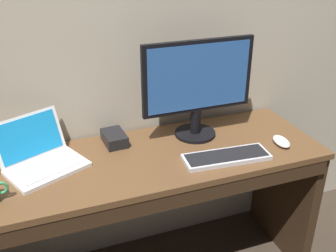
{
  "coord_description": "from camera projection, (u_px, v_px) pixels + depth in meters",
  "views": [
    {
      "loc": [
        -0.43,
        -1.52,
        1.71
      ],
      "look_at": [
        0.13,
        0.0,
        0.9
      ],
      "focal_mm": 42.34,
      "sensor_mm": 36.0,
      "label": 1
    }
  ],
  "objects": [
    {
      "name": "laptop_white",
      "position": [
        42.0,
        159.0,
        1.74
      ],
      "size": [
        0.41,
        0.39,
        0.21
      ],
      "color": "white",
      "rests_on": "desk"
    },
    {
      "name": "desk",
      "position": [
        144.0,
        199.0,
        1.93
      ],
      "size": [
        1.73,
        0.57,
        0.76
      ],
      "color": "brown",
      "rests_on": "ground"
    },
    {
      "name": "external_drive_box",
      "position": [
        114.0,
        138.0,
        1.94
      ],
      "size": [
        0.11,
        0.16,
        0.06
      ],
      "primitive_type": "cube",
      "rotation": [
        0.0,
        0.0,
        0.06
      ],
      "color": "black",
      "rests_on": "desk"
    },
    {
      "name": "computer_mouse",
      "position": [
        281.0,
        141.0,
        1.94
      ],
      "size": [
        0.08,
        0.13,
        0.03
      ],
      "primitive_type": "ellipsoid",
      "rotation": [
        0.0,
        0.0,
        -0.12
      ],
      "color": "white",
      "rests_on": "desk"
    },
    {
      "name": "wired_keyboard",
      "position": [
        226.0,
        157.0,
        1.82
      ],
      "size": [
        0.41,
        0.17,
        0.02
      ],
      "color": "#BCBCC1",
      "rests_on": "desk"
    },
    {
      "name": "external_monitor",
      "position": [
        198.0,
        85.0,
        1.91
      ],
      "size": [
        0.56,
        0.21,
        0.5
      ],
      "color": "black",
      "rests_on": "desk"
    }
  ]
}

